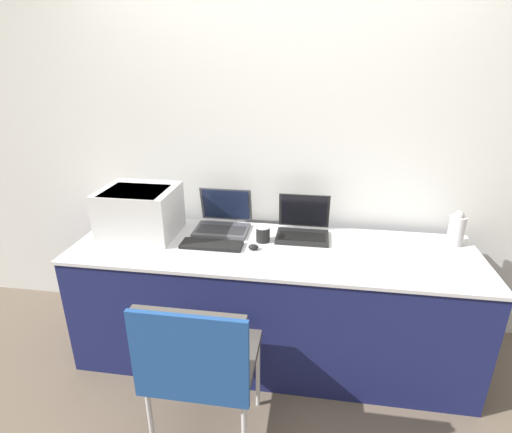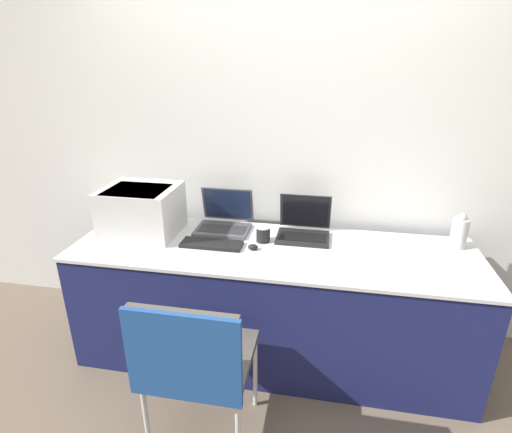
# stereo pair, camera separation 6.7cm
# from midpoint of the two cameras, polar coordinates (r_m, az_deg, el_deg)

# --- Properties ---
(ground_plane) EXTENTS (14.00, 14.00, 0.00)m
(ground_plane) POSITION_cam_midpoint_polar(r_m,az_deg,el_deg) (2.55, 0.33, -23.77)
(ground_plane) COLOR #6B5B4C
(wall_back) EXTENTS (8.00, 0.05, 2.60)m
(wall_back) POSITION_cam_midpoint_polar(r_m,az_deg,el_deg) (2.65, 3.03, 10.43)
(wall_back) COLOR silver
(wall_back) RESTS_ON ground_plane
(table) EXTENTS (2.40, 0.73, 0.77)m
(table) POSITION_cam_midpoint_polar(r_m,az_deg,el_deg) (2.58, 1.52, -12.15)
(table) COLOR #191E51
(table) RESTS_ON ground_plane
(printer) EXTENTS (0.45, 0.40, 0.30)m
(printer) POSITION_cam_midpoint_polar(r_m,az_deg,el_deg) (2.61, -16.99, 0.89)
(printer) COLOR silver
(printer) RESTS_ON table
(laptop_left) EXTENTS (0.35, 0.30, 0.25)m
(laptop_left) POSITION_cam_midpoint_polar(r_m,az_deg,el_deg) (2.64, -5.43, -0.57)
(laptop_left) COLOR #4C4C51
(laptop_left) RESTS_ON table
(laptop_right) EXTENTS (0.32, 0.28, 0.25)m
(laptop_right) POSITION_cam_midpoint_polar(r_m,az_deg,el_deg) (2.54, 5.97, -1.53)
(laptop_right) COLOR black
(laptop_right) RESTS_ON table
(external_keyboard) EXTENTS (0.37, 0.13, 0.02)m
(external_keyboard) POSITION_cam_midpoint_polar(r_m,az_deg,el_deg) (2.41, -7.15, -4.03)
(external_keyboard) COLOR black
(external_keyboard) RESTS_ON table
(coffee_cup) EXTENTS (0.09, 0.09, 0.10)m
(coffee_cup) POSITION_cam_midpoint_polar(r_m,az_deg,el_deg) (2.44, 0.21, -2.47)
(coffee_cup) COLOR black
(coffee_cup) RESTS_ON table
(mouse) EXTENTS (0.06, 0.04, 0.03)m
(mouse) POSITION_cam_midpoint_polar(r_m,az_deg,el_deg) (2.35, -1.20, -4.40)
(mouse) COLOR black
(mouse) RESTS_ON table
(metal_pitcher) EXTENTS (0.09, 0.09, 0.22)m
(metal_pitcher) POSITION_cam_midpoint_polar(r_m,az_deg,el_deg) (2.65, 26.09, -1.68)
(metal_pitcher) COLOR silver
(metal_pitcher) RESTS_ON table
(chair) EXTENTS (0.50, 0.48, 0.89)m
(chair) POSITION_cam_midpoint_polar(r_m,az_deg,el_deg) (1.90, -9.26, -19.50)
(chair) COLOR #4C4742
(chair) RESTS_ON ground_plane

